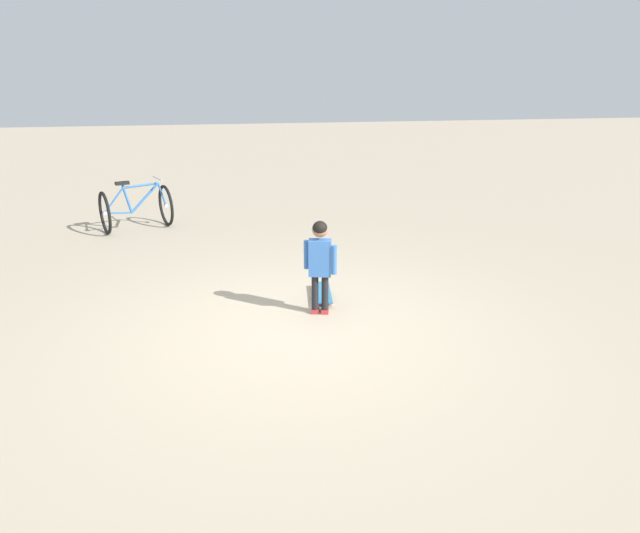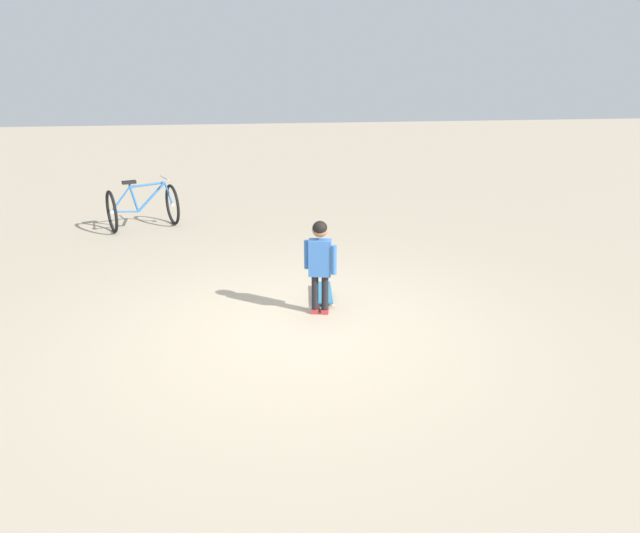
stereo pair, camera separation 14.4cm
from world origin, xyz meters
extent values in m
plane|color=tan|center=(0.00, 0.00, 0.00)|extent=(50.00, 50.00, 0.00)
cylinder|color=black|center=(-0.39, 0.25, 0.24)|extent=(0.08, 0.08, 0.42)
cube|color=#B73333|center=(-0.42, 0.26, 0.03)|extent=(0.17, 0.11, 0.05)
cylinder|color=black|center=(-0.37, 0.36, 0.24)|extent=(0.08, 0.08, 0.42)
cube|color=#B73333|center=(-0.40, 0.37, 0.03)|extent=(0.17, 0.11, 0.05)
cube|color=#386BB7|center=(-0.38, 0.31, 0.65)|extent=(0.20, 0.27, 0.40)
cylinder|color=#386BB7|center=(-0.52, 0.18, 0.65)|extent=(0.06, 0.06, 0.32)
cylinder|color=#386BB7|center=(-0.28, 0.44, 0.65)|extent=(0.06, 0.06, 0.32)
sphere|color=#9E7051|center=(-0.38, 0.31, 0.96)|extent=(0.17, 0.17, 0.17)
sphere|color=black|center=(-0.37, 0.30, 0.98)|extent=(0.16, 0.16, 0.16)
cube|color=teal|center=(-0.83, 0.42, 0.07)|extent=(0.70, 0.27, 0.02)
cube|color=#B7B7BC|center=(-1.07, 0.45, 0.05)|extent=(0.04, 0.11, 0.02)
cube|color=#B7B7BC|center=(-0.59, 0.39, 0.05)|extent=(0.04, 0.11, 0.02)
cylinder|color=beige|center=(-1.07, 0.38, 0.03)|extent=(0.06, 0.04, 0.06)
cylinder|color=beige|center=(-1.06, 0.52, 0.03)|extent=(0.06, 0.04, 0.06)
cylinder|color=beige|center=(-0.60, 0.32, 0.03)|extent=(0.06, 0.04, 0.06)
cylinder|color=beige|center=(-0.58, 0.47, 0.03)|extent=(0.06, 0.04, 0.06)
torus|color=black|center=(-4.59, -1.63, 0.36)|extent=(0.68, 0.31, 0.71)
torus|color=black|center=(-4.21, -2.58, 0.36)|extent=(0.68, 0.31, 0.71)
cylinder|color=#B7B7BC|center=(-4.59, -1.63, 0.36)|extent=(0.08, 0.08, 0.06)
cylinder|color=#B7B7BC|center=(-4.21, -2.58, 0.36)|extent=(0.08, 0.08, 0.06)
cylinder|color=#2D6BB7|center=(-4.46, -1.95, 0.53)|extent=(0.23, 0.49, 0.48)
cylinder|color=#2D6BB7|center=(-4.44, -2.00, 0.75)|extent=(0.25, 0.56, 0.06)
cylinder|color=#2D6BB7|center=(-4.35, -2.23, 0.54)|extent=(0.09, 0.14, 0.48)
cylinder|color=#2D6BB7|center=(-4.29, -2.38, 0.33)|extent=(0.19, 0.41, 0.08)
cylinder|color=#2D6BB7|center=(-4.27, -2.43, 0.55)|extent=(0.16, 0.34, 0.40)
cylinder|color=#2D6BB7|center=(-4.57, -1.68, 0.56)|extent=(0.08, 0.13, 0.41)
cube|color=black|center=(-4.33, -2.27, 0.82)|extent=(0.17, 0.24, 0.05)
cylinder|color=#B7B7BC|center=(-4.55, -1.73, 0.84)|extent=(0.44, 0.19, 0.02)
camera|label=1|loc=(5.22, -0.73, 2.53)|focal=31.33mm
camera|label=2|loc=(5.25, -0.59, 2.53)|focal=31.33mm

